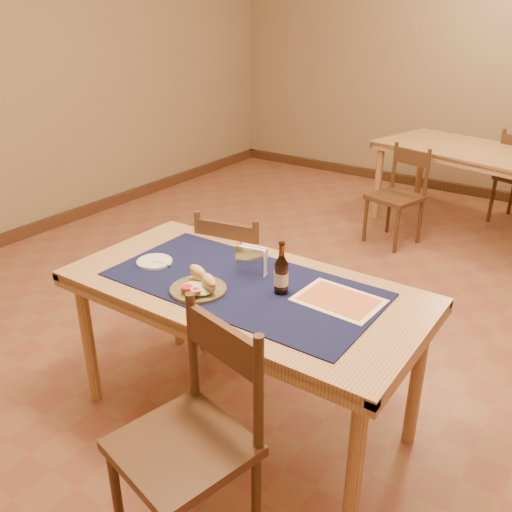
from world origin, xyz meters
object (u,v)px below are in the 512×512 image
Objects in this scene: back_table at (480,159)px; beer_bottle at (281,274)px; chair_main_far at (239,277)px; chair_main_near at (192,437)px; napkin_holder at (252,261)px; sandwich_plate at (199,286)px; main_table at (243,301)px.

back_table is 8.17× the size of beer_bottle.
chair_main_far is 0.86m from beer_bottle.
chair_main_near reaches higher than napkin_holder.
chair_main_near is 0.64m from sandwich_plate.
back_table is 12.05× the size of napkin_holder.
back_table is at bearing 85.36° from napkin_holder.
napkin_holder reaches higher than back_table.
beer_bottle reaches higher than sandwich_plate.
chair_main_near is at bearing -60.80° from chair_main_far.
beer_bottle is (0.29, 0.19, 0.06)m from sandwich_plate.
back_table is at bearing 85.98° from main_table.
beer_bottle is (-0.04, -3.15, 0.17)m from back_table.
napkin_holder is (0.08, 0.27, 0.04)m from sandwich_plate.
chair_main_far reaches higher than back_table.
main_table is at bearing -94.02° from back_table.
chair_main_far is at bearing -103.42° from back_table.
napkin_holder is (-0.25, -3.07, 0.15)m from back_table.
main_table is 0.69m from chair_main_near.
chair_main_near is at bearing -69.95° from main_table.
back_table is (0.22, 3.18, 0.00)m from main_table.
chair_main_far is 0.67m from napkin_holder.
napkin_holder is (-0.21, 0.08, -0.02)m from beer_bottle.
back_table is at bearing 76.58° from chair_main_far.
back_table is at bearing 90.08° from chair_main_near.
sandwich_plate is at bearing -95.65° from back_table.
chair_main_far is at bearing 132.82° from napkin_holder.
beer_bottle is at bearing 33.60° from sandwich_plate.
chair_main_near is 0.84m from napkin_holder.
main_table is 0.25m from beer_bottle.
back_table is 2.15× the size of chair_main_far.
napkin_holder is at bearing -94.64° from back_table.
chair_main_far is 0.94× the size of chair_main_near.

